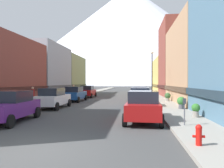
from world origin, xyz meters
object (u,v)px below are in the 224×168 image
(car_left_2, at_px, (75,94))
(pedestrian_0, at_px, (72,91))
(car_right_2, at_px, (139,94))
(potted_plant_1, at_px, (181,102))
(car_left_1, at_px, (53,98))
(car_right_1, at_px, (140,97))
(potted_plant_0, at_px, (196,109))
(car_left_3, at_px, (88,91))
(car_left_0, at_px, (10,106))
(pedestrian_1, at_px, (33,96))
(parking_meter_near, at_px, (184,108))
(fire_hydrant_near, at_px, (199,134))
(pedestrian_2, at_px, (74,91))
(potted_plant_2, at_px, (168,96))
(car_right_0, at_px, (143,106))
(streetlamp_right, at_px, (152,68))

(car_left_2, xyz_separation_m, pedestrian_0, (-2.45, 7.46, -0.02))
(car_right_2, relative_size, potted_plant_1, 4.62)
(car_left_1, bearing_deg, car_right_1, 11.82)
(potted_plant_0, bearing_deg, car_left_3, 120.03)
(car_left_0, xyz_separation_m, pedestrian_0, (-2.45, 20.90, -0.02))
(car_right_2, distance_m, pedestrian_1, 12.18)
(car_left_1, relative_size, parking_meter_near, 3.31)
(pedestrian_0, distance_m, pedestrian_1, 13.10)
(potted_plant_0, height_order, potted_plant_1, potted_plant_1)
(car_right_1, xyz_separation_m, car_right_2, (0.00, 6.52, 0.00))
(car_left_0, bearing_deg, potted_plant_1, 29.28)
(pedestrian_1, bearing_deg, car_left_0, -72.59)
(car_left_2, bearing_deg, fire_hydrant_near, -62.43)
(car_left_1, xyz_separation_m, pedestrian_0, (-2.45, 14.33, -0.02))
(car_left_0, bearing_deg, car_right_1, 47.04)
(car_left_3, xyz_separation_m, potted_plant_1, (10.80, -14.48, -0.19))
(pedestrian_0, relative_size, pedestrian_1, 0.94)
(parking_meter_near, relative_size, pedestrian_2, 0.77)
(pedestrian_1, distance_m, pedestrian_2, 13.82)
(car_left_2, distance_m, potted_plant_2, 10.80)
(car_left_2, distance_m, pedestrian_2, 8.54)
(car_right_2, bearing_deg, car_left_0, -117.38)
(car_left_1, distance_m, car_right_0, 9.52)
(car_right_0, relative_size, potted_plant_1, 4.64)
(potted_plant_2, bearing_deg, car_left_0, -129.05)
(car_left_1, height_order, car_left_2, same)
(car_right_0, height_order, potted_plant_0, car_right_0)
(car_right_2, xyz_separation_m, pedestrian_2, (-10.05, 6.94, 0.05))
(pedestrian_0, bearing_deg, car_left_1, -80.30)
(car_right_0, relative_size, parking_meter_near, 3.37)
(car_left_1, distance_m, potted_plant_2, 12.73)
(car_left_1, height_order, parking_meter_near, car_left_1)
(car_left_1, xyz_separation_m, car_left_3, (0.00, 13.97, 0.00))
(pedestrian_1, bearing_deg, car_right_1, 2.03)
(potted_plant_2, bearing_deg, car_right_2, 156.81)
(car_right_0, xyz_separation_m, fire_hydrant_near, (1.65, -5.10, -0.37))
(potted_plant_2, distance_m, pedestrian_2, 15.64)
(car_left_0, distance_m, car_right_0, 7.64)
(car_left_3, bearing_deg, parking_meter_near, -65.87)
(car_left_1, distance_m, car_left_2, 6.87)
(potted_plant_1, distance_m, pedestrian_1, 13.37)
(streetlamp_right, bearing_deg, potted_plant_1, -78.98)
(car_left_1, height_order, pedestrian_0, car_left_1)
(car_left_1, bearing_deg, pedestrian_0, 99.70)
(car_left_0, bearing_deg, pedestrian_0, 96.68)
(car_left_3, distance_m, car_right_0, 21.13)
(car_left_2, bearing_deg, pedestrian_1, -113.48)
(car_left_3, xyz_separation_m, car_right_2, (7.60, -5.86, 0.00))
(fire_hydrant_near, height_order, potted_plant_2, potted_plant_2)
(car_right_0, bearing_deg, car_left_2, 121.07)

